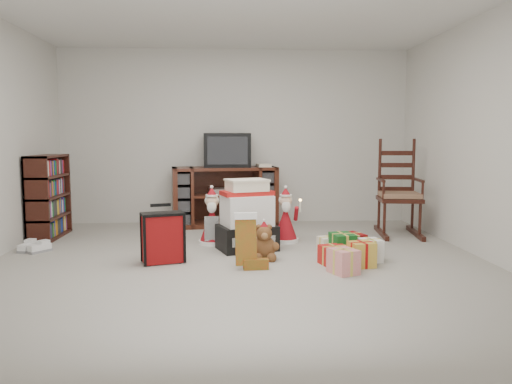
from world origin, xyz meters
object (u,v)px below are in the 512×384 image
(rocking_chair, at_px, (398,201))
(teddy_bear, at_px, (264,244))
(santa_figurine, at_px, (286,221))
(crt_television, at_px, (227,150))
(mrs_claus_figurine, at_px, (212,222))
(tv_stand, at_px, (225,196))
(gift_pile, at_px, (247,220))
(sneaker_pair, at_px, (34,248))
(bookshelf, at_px, (49,198))
(red_suitcase, at_px, (163,238))
(gift_cluster, at_px, (348,250))

(rocking_chair, height_order, teddy_bear, rocking_chair)
(santa_figurine, xyz_separation_m, crt_television, (-0.69, 1.17, 0.81))
(teddy_bear, relative_size, mrs_claus_figurine, 0.53)
(tv_stand, xyz_separation_m, rocking_chair, (2.22, -0.77, 0.02))
(gift_pile, distance_m, sneaker_pair, 2.35)
(gift_pile, xyz_separation_m, sneaker_pair, (-2.33, 0.02, -0.29))
(santa_figurine, height_order, mrs_claus_figurine, mrs_claus_figurine)
(gift_pile, bearing_deg, bookshelf, 143.24)
(red_suitcase, xyz_separation_m, mrs_claus_figurine, (0.46, 0.88, 0.00))
(rocking_chair, distance_m, red_suitcase, 3.12)
(rocking_chair, height_order, sneaker_pair, rocking_chair)
(tv_stand, relative_size, crt_television, 2.31)
(rocking_chair, height_order, mrs_claus_figurine, rocking_chair)
(santa_figurine, bearing_deg, gift_cluster, -61.67)
(rocking_chair, height_order, gift_pile, rocking_chair)
(gift_pile, distance_m, teddy_bear, 0.52)
(sneaker_pair, height_order, crt_television, crt_television)
(tv_stand, relative_size, teddy_bear, 4.22)
(tv_stand, bearing_deg, bookshelf, -169.25)
(tv_stand, relative_size, bookshelf, 1.47)
(red_suitcase, distance_m, crt_television, 2.35)
(teddy_bear, bearing_deg, tv_stand, 101.53)
(bookshelf, xyz_separation_m, gift_cluster, (3.43, -1.41, -0.38))
(gift_pile, distance_m, red_suitcase, 1.02)
(mrs_claus_figurine, bearing_deg, bookshelf, 166.29)
(gift_pile, distance_m, gift_cluster, 1.18)
(tv_stand, height_order, sneaker_pair, tv_stand)
(red_suitcase, bearing_deg, gift_cluster, -19.08)
(bookshelf, xyz_separation_m, rocking_chair, (4.39, -0.04, -0.06))
(red_suitcase, distance_m, santa_figurine, 1.63)
(teddy_bear, bearing_deg, red_suitcase, -175.24)
(santa_figurine, bearing_deg, sneaker_pair, -172.45)
(mrs_claus_figurine, distance_m, sneaker_pair, 1.97)
(santa_figurine, bearing_deg, red_suitcase, -144.62)
(rocking_chair, xyz_separation_m, gift_pile, (-1.96, -0.79, -0.10))
(teddy_bear, height_order, santa_figurine, santa_figurine)
(sneaker_pair, relative_size, crt_television, 0.54)
(gift_pile, relative_size, red_suitcase, 1.30)
(tv_stand, relative_size, sneaker_pair, 4.31)
(bookshelf, height_order, gift_pile, bookshelf)
(crt_television, bearing_deg, teddy_bear, -81.08)
(bookshelf, xyz_separation_m, gift_pile, (2.43, -0.83, -0.16))
(rocking_chair, relative_size, red_suitcase, 2.16)
(sneaker_pair, bearing_deg, red_suitcase, 0.10)
(rocking_chair, relative_size, gift_pile, 1.66)
(gift_pile, xyz_separation_m, teddy_bear, (0.16, -0.46, -0.18))
(bookshelf, bearing_deg, sneaker_pair, -82.90)
(bookshelf, bearing_deg, mrs_claus_figurine, -13.71)
(sneaker_pair, xyz_separation_m, gift_cluster, (3.33, -0.60, 0.07))
(tv_stand, distance_m, crt_television, 0.65)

